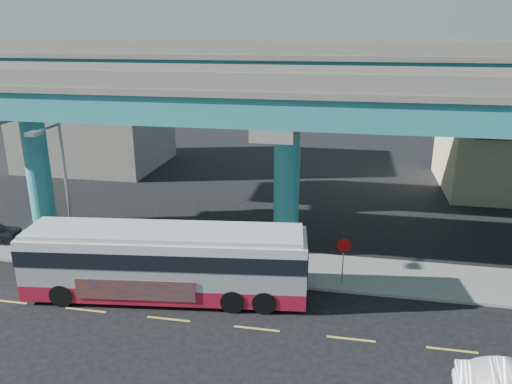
# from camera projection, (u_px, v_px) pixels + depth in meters

# --- Properties ---
(ground) EXTENTS (120.00, 120.00, 0.00)m
(ground) POSITION_uv_depth(u_px,v_px,m) (258.00, 325.00, 21.73)
(ground) COLOR black
(ground) RESTS_ON ground
(sidewalk) EXTENTS (70.00, 4.00, 0.15)m
(sidewalk) POSITION_uv_depth(u_px,v_px,m) (277.00, 267.00, 26.84)
(sidewalk) COLOR gray
(sidewalk) RESTS_ON ground
(lane_markings) EXTENTS (58.00, 0.12, 0.01)m
(lane_markings) POSITION_uv_depth(u_px,v_px,m) (257.00, 329.00, 21.45)
(lane_markings) COLOR #D8C64C
(lane_markings) RESTS_ON ground
(viaduct) EXTENTS (52.00, 12.40, 11.70)m
(viaduct) POSITION_uv_depth(u_px,v_px,m) (289.00, 89.00, 27.40)
(viaduct) COLOR teal
(viaduct) RESTS_ON ground
(building_concrete) EXTENTS (12.00, 10.00, 9.00)m
(building_concrete) POSITION_uv_depth(u_px,v_px,m) (94.00, 117.00, 46.32)
(building_concrete) COLOR gray
(building_concrete) RESTS_ON ground
(transit_bus) EXTENTS (13.58, 4.46, 3.43)m
(transit_bus) POSITION_uv_depth(u_px,v_px,m) (166.00, 260.00, 23.58)
(transit_bus) COLOR #A4132B
(transit_bus) RESTS_ON ground
(street_lamp) EXTENTS (0.50, 2.53, 7.79)m
(street_lamp) POSITION_uv_depth(u_px,v_px,m) (59.00, 176.00, 25.29)
(street_lamp) COLOR gray
(street_lamp) RESTS_ON sidewalk
(stop_sign) EXTENTS (0.73, 0.17, 2.45)m
(stop_sign) POSITION_uv_depth(u_px,v_px,m) (344.00, 252.00, 24.42)
(stop_sign) COLOR gray
(stop_sign) RESTS_ON sidewalk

